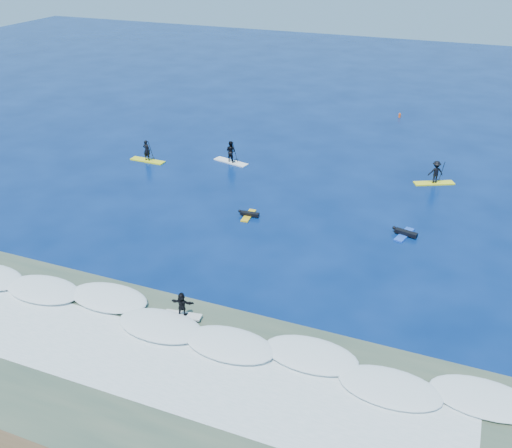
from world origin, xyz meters
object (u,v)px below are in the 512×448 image
at_px(wave_surfer, 182,306).
at_px(sup_paddler_right, 436,174).
at_px(sup_paddler_left, 147,154).
at_px(prone_paddler_far, 405,233).
at_px(sup_paddler_center, 231,153).
at_px(marker_buoy, 400,115).
at_px(prone_paddler_near, 249,215).

bearing_deg(wave_surfer, sup_paddler_right, 57.81).
bearing_deg(sup_paddler_right, sup_paddler_left, 163.89).
height_order(sup_paddler_left, sup_paddler_right, sup_paddler_right).
relative_size(prone_paddler_far, wave_surfer, 1.10).
height_order(sup_paddler_center, sup_paddler_right, sup_paddler_center).
xyz_separation_m(sup_paddler_left, sup_paddler_right, (24.42, 4.49, 0.18)).
bearing_deg(sup_paddler_center, marker_buoy, 71.61).
bearing_deg(prone_paddler_near, marker_buoy, -15.93).
relative_size(sup_paddler_left, prone_paddler_far, 1.41).
height_order(prone_paddler_far, marker_buoy, marker_buoy).
xyz_separation_m(sup_paddler_center, wave_surfer, (6.89, -21.66, -0.03)).
distance_m(sup_paddler_center, prone_paddler_near, 10.72).
bearing_deg(prone_paddler_near, wave_surfer, -177.33).
height_order(sup_paddler_center, prone_paddler_near, sup_paddler_center).
bearing_deg(sup_paddler_right, wave_surfer, -140.42).
bearing_deg(sup_paddler_left, prone_paddler_far, -10.81).
relative_size(prone_paddler_near, wave_surfer, 0.96).
xyz_separation_m(sup_paddler_left, prone_paddler_far, (23.58, -5.28, -0.55)).
bearing_deg(marker_buoy, prone_paddler_far, -79.86).
height_order(prone_paddler_near, prone_paddler_far, prone_paddler_far).
distance_m(sup_paddler_center, marker_buoy, 22.35).
bearing_deg(sup_paddler_left, sup_paddler_right, 12.22).
bearing_deg(wave_surfer, sup_paddler_left, 117.82).
relative_size(sup_paddler_right, prone_paddler_near, 1.62).
relative_size(sup_paddler_center, prone_paddler_far, 1.47).
relative_size(sup_paddler_right, marker_buoy, 5.46).
height_order(sup_paddler_left, wave_surfer, sup_paddler_left).
height_order(sup_paddler_center, wave_surfer, sup_paddler_center).
distance_m(sup_paddler_left, sup_paddler_right, 24.83).
bearing_deg(sup_paddler_left, wave_surfer, -52.08).
relative_size(sup_paddler_left, prone_paddler_near, 1.62).
relative_size(prone_paddler_far, marker_buoy, 3.86).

